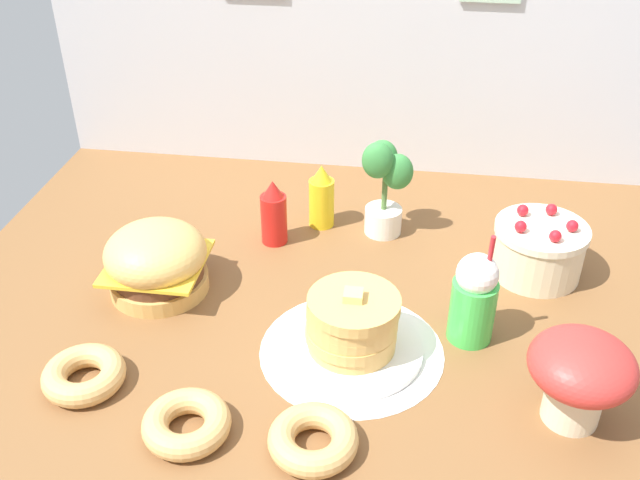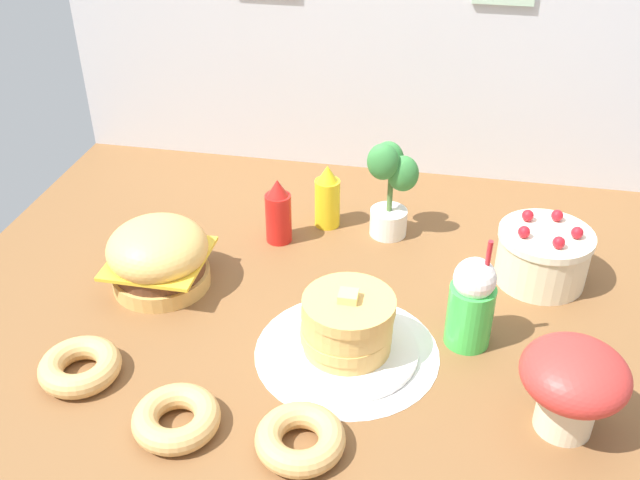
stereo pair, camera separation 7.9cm
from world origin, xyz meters
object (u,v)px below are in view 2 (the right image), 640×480
at_px(potted_plant, 390,186).
at_px(pancake_stack, 347,328).
at_px(layer_cake, 543,256).
at_px(mushroom_stool, 573,381).
at_px(burger, 159,256).
at_px(mustard_bottle, 327,198).
at_px(donut_vanilla, 300,438).
at_px(donut_chocolate, 176,418).
at_px(cream_soda_cup, 471,303).
at_px(ketchup_bottle, 278,213).
at_px(donut_pink_glaze, 80,366).

bearing_deg(potted_plant, pancake_stack, -93.64).
relative_size(layer_cake, potted_plant, 0.82).
height_order(potted_plant, mushroom_stool, potted_plant).
height_order(burger, mustard_bottle, mustard_bottle).
bearing_deg(mustard_bottle, burger, -134.44).
bearing_deg(pancake_stack, donut_vanilla, -98.41).
bearing_deg(donut_chocolate, donut_vanilla, -0.83).
xyz_separation_m(cream_soda_cup, potted_plant, (-0.26, 0.47, 0.05)).
distance_m(burger, donut_vanilla, 0.72).
relative_size(burger, layer_cake, 1.06).
bearing_deg(potted_plant, burger, -146.81).
relative_size(mustard_bottle, potted_plant, 0.66).
bearing_deg(donut_chocolate, cream_soda_cup, 34.01).
distance_m(burger, potted_plant, 0.71).
distance_m(pancake_stack, ketchup_bottle, 0.55).
height_order(donut_vanilla, potted_plant, potted_plant).
xyz_separation_m(pancake_stack, potted_plant, (0.04, 0.57, 0.09)).
distance_m(layer_cake, mustard_bottle, 0.67).
height_order(burger, potted_plant, potted_plant).
bearing_deg(burger, donut_vanilla, -44.50).
xyz_separation_m(layer_cake, donut_pink_glaze, (-1.09, -0.62, -0.05)).
height_order(layer_cake, potted_plant, potted_plant).
height_order(burger, layer_cake, burger).
relative_size(layer_cake, donut_chocolate, 1.34).
distance_m(ketchup_bottle, cream_soda_cup, 0.69).
distance_m(burger, cream_soda_cup, 0.85).
bearing_deg(potted_plant, mushroom_stool, -56.73).
bearing_deg(potted_plant, mustard_bottle, 174.93).
height_order(cream_soda_cup, mushroom_stool, cream_soda_cup).
distance_m(pancake_stack, mushroom_stool, 0.53).
height_order(pancake_stack, cream_soda_cup, cream_soda_cup).
bearing_deg(mustard_bottle, donut_chocolate, -100.43).
bearing_deg(mustard_bottle, donut_vanilla, -82.94).
xyz_separation_m(pancake_stack, ketchup_bottle, (-0.29, 0.47, 0.02)).
bearing_deg(burger, ketchup_bottle, 46.97).
height_order(pancake_stack, mustard_bottle, mustard_bottle).
relative_size(mustard_bottle, mushroom_stool, 0.91).
height_order(pancake_stack, mushroom_stool, mushroom_stool).
bearing_deg(mustard_bottle, donut_pink_glaze, -119.58).
distance_m(mustard_bottle, donut_pink_glaze, 0.91).
bearing_deg(layer_cake, ketchup_bottle, 175.73).
xyz_separation_m(pancake_stack, mushroom_stool, (0.51, -0.15, 0.06)).
xyz_separation_m(donut_pink_glaze, donut_chocolate, (0.28, -0.11, 0.00)).
bearing_deg(donut_vanilla, potted_plant, 84.63).
bearing_deg(layer_cake, donut_chocolate, -138.17).
bearing_deg(pancake_stack, layer_cake, 40.14).
relative_size(pancake_stack, ketchup_bottle, 1.70).
relative_size(burger, ketchup_bottle, 1.33).
distance_m(ketchup_bottle, potted_plant, 0.35).
distance_m(burger, layer_cake, 1.07).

